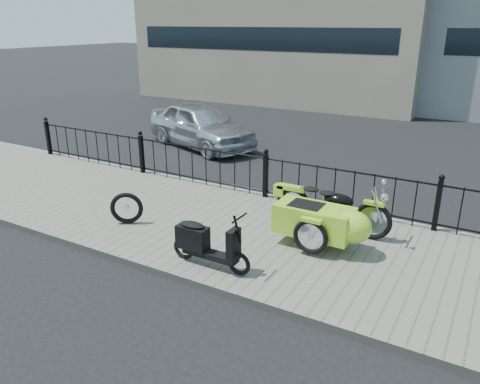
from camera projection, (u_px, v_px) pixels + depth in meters
The scene contains 8 objects.
ground at pixel (235, 222), 9.27m from camera, with size 120.00×120.00×0.00m, color black.
sidewalk at pixel (222, 229), 8.84m from camera, with size 30.00×3.80×0.12m, color gray.
curb at pixel (268, 197), 10.42m from camera, with size 30.00×0.10×0.12m, color gray.
iron_fence at pixel (266, 176), 10.12m from camera, with size 14.11×0.11×1.08m.
motorcycle_sidecar at pixel (327, 219), 7.92m from camera, with size 2.28×1.48×0.98m.
scooter at pixel (205, 243), 7.28m from camera, with size 1.42×0.41×0.96m.
spare_tire at pixel (127, 208), 8.82m from camera, with size 0.62×0.62×0.09m, color black.
sedan_car at pixel (201, 125), 14.61m from camera, with size 1.63×4.05×1.38m, color silver.
Camera 1 is at (4.33, -7.31, 3.75)m, focal length 35.00 mm.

